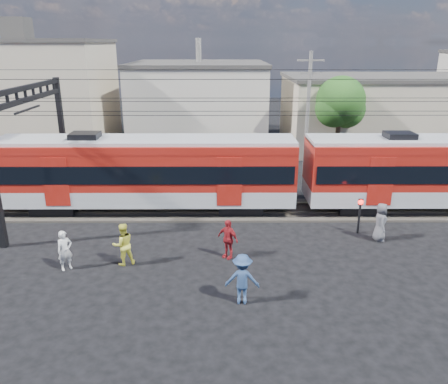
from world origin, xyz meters
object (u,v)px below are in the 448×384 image
(pedestrian_a, at_px, (65,250))
(pedestrian_c, at_px, (242,279))
(commuter_train, at_px, (151,170))
(crossing_signal, at_px, (360,210))

(pedestrian_a, xyz_separation_m, pedestrian_c, (7.24, -2.52, 0.10))
(commuter_train, xyz_separation_m, crossing_signal, (10.65, -3.04, -1.14))
(crossing_signal, bearing_deg, pedestrian_a, -164.91)
(pedestrian_a, relative_size, crossing_signal, 0.95)
(commuter_train, relative_size, pedestrian_c, 26.16)
(commuter_train, relative_size, pedestrian_a, 29.32)
(pedestrian_c, bearing_deg, crossing_signal, -129.81)
(pedestrian_c, bearing_deg, pedestrian_a, -14.29)
(commuter_train, xyz_separation_m, pedestrian_a, (-2.63, -6.62, -1.54))
(commuter_train, height_order, crossing_signal, commuter_train)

